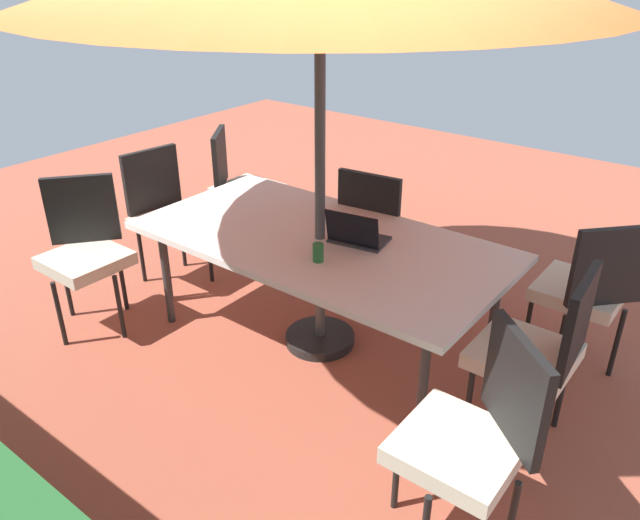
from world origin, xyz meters
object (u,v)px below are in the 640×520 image
at_px(chair_northwest, 474,434).
at_px(cup, 318,253).
at_px(dining_table, 320,244).
at_px(chair_south, 377,227).
at_px(chair_east, 166,211).
at_px(chair_southeast, 240,183).
at_px(laptop, 357,236).
at_px(chair_southwest, 588,287).
at_px(chair_northeast, 85,247).
at_px(chair_west, 538,349).

height_order(chair_northwest, cup, chair_northwest).
xyz_separation_m(dining_table, chair_south, (0.04, -0.69, -0.14)).
bearing_deg(cup, dining_table, -54.12).
distance_m(dining_table, chair_east, 1.42).
distance_m(chair_southeast, laptop, 1.76).
xyz_separation_m(chair_northwest, cup, (1.18, -0.52, 0.24)).
bearing_deg(dining_table, chair_southwest, -151.73).
relative_size(chair_northeast, laptop, 2.73).
distance_m(chair_south, chair_northeast, 1.92).
bearing_deg(chair_northeast, chair_west, -36.80).
height_order(chair_southeast, chair_east, same).
height_order(chair_south, chair_east, same).
relative_size(chair_northwest, chair_northeast, 1.00).
bearing_deg(chair_southwest, laptop, -17.48).
xyz_separation_m(dining_table, chair_east, (1.41, 0.01, -0.14)).
bearing_deg(chair_southeast, chair_southwest, -127.19).
relative_size(laptop, cup, 3.48).
height_order(chair_east, chair_northwest, same).
height_order(chair_south, chair_northwest, same).
distance_m(laptop, cup, 0.32).
bearing_deg(laptop, chair_northeast, 16.47).
bearing_deg(chair_west, chair_northwest, -3.31).
relative_size(chair_southwest, chair_northeast, 1.00).
xyz_separation_m(dining_table, cup, (-0.18, 0.25, 0.10)).
bearing_deg(cup, chair_southwest, -140.37).
bearing_deg(dining_table, chair_south, -86.88).
xyz_separation_m(chair_northwest, laptop, (1.14, -0.83, 0.23)).
bearing_deg(laptop, chair_south, -78.21).
bearing_deg(cup, chair_northwest, 156.41).
xyz_separation_m(laptop, cup, (0.04, 0.31, 0.00)).
bearing_deg(chair_west, chair_south, -121.60).
bearing_deg(chair_south, dining_table, 86.26).
relative_size(dining_table, cup, 21.35).
relative_size(dining_table, laptop, 6.14).
relative_size(chair_southeast, chair_south, 1.00).
bearing_deg(chair_southeast, chair_south, -129.16).
bearing_deg(chair_northeast, chair_east, 44.22).
bearing_deg(cup, laptop, -96.67).
bearing_deg(chair_south, laptop, 105.26).
bearing_deg(chair_northwest, chair_west, 132.11).
height_order(dining_table, laptop, laptop).
height_order(chair_east, cup, chair_east).
relative_size(chair_east, chair_west, 1.00).
bearing_deg(chair_east, chair_northwest, -97.93).
xyz_separation_m(chair_southwest, laptop, (1.14, 0.66, 0.23)).
relative_size(dining_table, chair_northeast, 2.25).
height_order(chair_southeast, chair_northeast, same).
height_order(dining_table, chair_west, chair_west).
distance_m(chair_southeast, cup, 1.87).
bearing_deg(chair_south, cup, 96.12).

